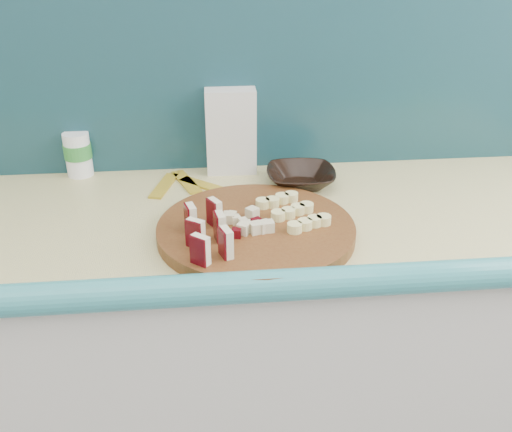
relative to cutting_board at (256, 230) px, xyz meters
The scene contains 10 objects.
kitchen_counter 0.53m from the cutting_board, 155.17° to the left, with size 2.20×0.63×0.91m.
backsplash 0.52m from the cutting_board, 120.66° to the left, with size 2.20×0.02×0.50m, color teal.
cutting_board is the anchor object (origin of this frame).
apple_wedges 0.13m from the cutting_board, 146.73° to the right, with size 0.10×0.19×0.06m.
apple_chunks 0.04m from the cutting_board, 156.84° to the right, with size 0.06×0.07×0.02m.
banana_slices 0.09m from the cutting_board, 23.45° to the left, with size 0.15×0.17×0.02m.
brown_bowl 0.28m from the cutting_board, 61.00° to the left, with size 0.17×0.17×0.04m, color black.
flour_bag 0.38m from the cutting_board, 94.43° to the left, with size 0.13×0.09×0.22m, color silver.
canister 0.56m from the cutting_board, 138.80° to the left, with size 0.07×0.07×0.11m.
banana_peel 0.31m from the cutting_board, 118.85° to the left, with size 0.20×0.17×0.01m.
Camera 1 is at (0.23, 0.35, 1.49)m, focal length 40.00 mm.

